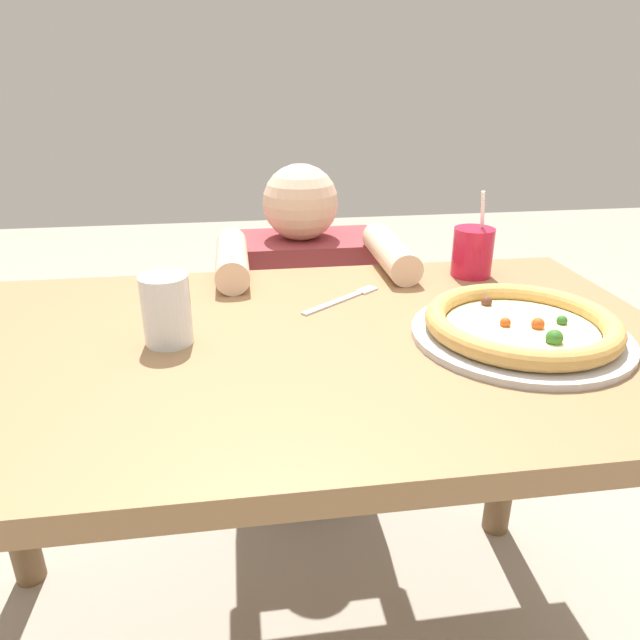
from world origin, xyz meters
The scene contains 6 objects.
dining_table centered at (0.00, 0.00, 0.64)m, with size 1.37×0.76×0.75m.
pizza_near centered at (0.41, -0.05, 0.77)m, with size 0.36×0.36×0.05m.
drink_cup_colored centered at (0.45, 0.28, 0.80)m, with size 0.09×0.09×0.18m.
water_cup_clear centered at (-0.17, 0.02, 0.81)m, with size 0.08×0.08×0.12m.
fork centered at (0.15, 0.17, 0.75)m, with size 0.17×0.14×0.00m.
diner_seated centered at (0.11, 0.58, 0.43)m, with size 0.42×0.53×0.95m.
Camera 1 is at (-0.05, -0.88, 1.16)m, focal length 32.85 mm.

